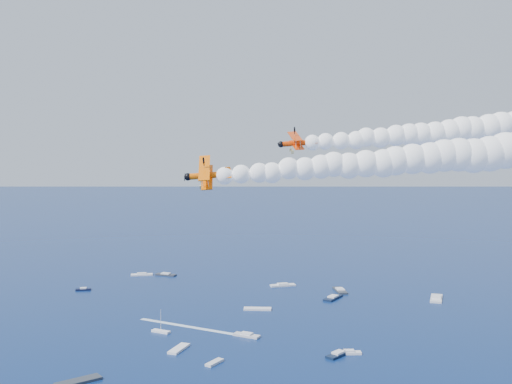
# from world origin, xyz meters

# --- Properties ---
(biplane_lead) EXTENTS (9.67, 11.07, 7.20)m
(biplane_lead) POSITION_xyz_m (9.49, 36.67, 60.67)
(biplane_lead) COLOR #E63C04
(biplane_trail) EXTENTS (10.35, 12.08, 9.19)m
(biplane_trail) POSITION_xyz_m (-2.48, 19.87, 55.14)
(biplane_trail) COLOR #FF6805
(smoke_trail_lead) EXTENTS (57.53, 38.25, 10.58)m
(smoke_trail_lead) POSITION_xyz_m (35.72, 45.59, 62.76)
(smoke_trail_lead) COLOR white
(smoke_trail_trail) EXTENTS (57.33, 34.27, 10.58)m
(smoke_trail_trail) POSITION_xyz_m (24.13, 27.55, 57.23)
(smoke_trail_trail) COLOR white
(spectator_boats) EXTENTS (202.21, 150.49, 0.70)m
(spectator_boats) POSITION_xyz_m (-0.39, 122.41, 0.35)
(spectator_boats) COLOR silver
(spectator_boats) RESTS_ON ground
(boat_wakes) EXTENTS (220.26, 119.54, 0.04)m
(boat_wakes) POSITION_xyz_m (-20.65, 81.61, 0.03)
(boat_wakes) COLOR white
(boat_wakes) RESTS_ON ground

